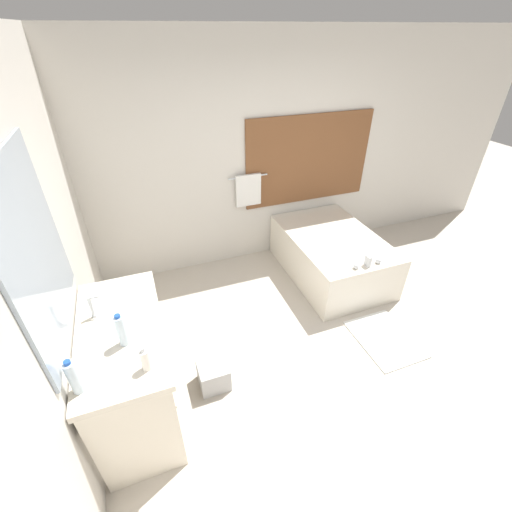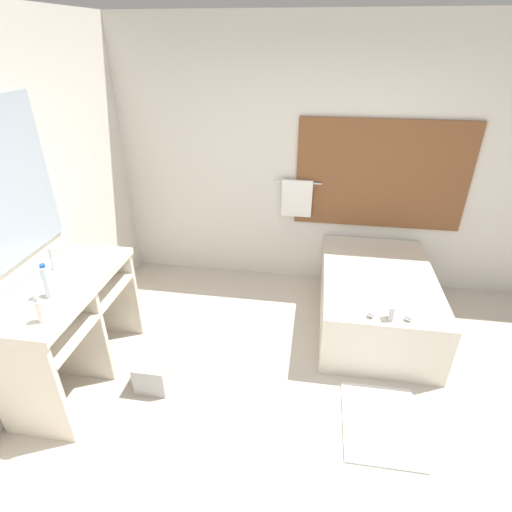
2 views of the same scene
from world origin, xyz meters
name	(u,v)px [view 1 (image 1 of 2)]	position (x,y,z in m)	size (l,w,h in m)	color
ground_plane	(357,370)	(0.00, 0.00, 0.00)	(16.00, 16.00, 0.00)	beige
wall_back_with_blinds	(270,156)	(0.02, 2.23, 1.35)	(7.40, 0.13, 2.70)	silver
wall_left_with_mirror	(35,327)	(-2.23, 0.01, 1.36)	(0.08, 7.40, 2.70)	silver
vanity_counter	(127,350)	(-1.89, 0.37, 0.66)	(0.58, 1.21, 0.91)	beige
sink_faucet	(92,307)	(-2.06, 0.52, 1.00)	(0.09, 0.04, 0.18)	silver
bathtub	(331,253)	(0.53, 1.42, 0.31)	(1.01, 1.53, 0.68)	silver
water_bottle_1	(122,330)	(-1.86, 0.18, 1.03)	(0.07, 0.07, 0.25)	silver
water_bottle_2	(74,377)	(-2.13, -0.10, 1.03)	(0.07, 0.07, 0.25)	silver
soap_dispenser	(145,360)	(-1.75, -0.08, 0.99)	(0.06, 0.06, 0.18)	white
waste_bin	(214,375)	(-1.28, 0.33, 0.12)	(0.26, 0.26, 0.24)	#B2B2B2
bath_mat	(385,339)	(0.49, 0.22, 0.01)	(0.55, 0.70, 0.02)	white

